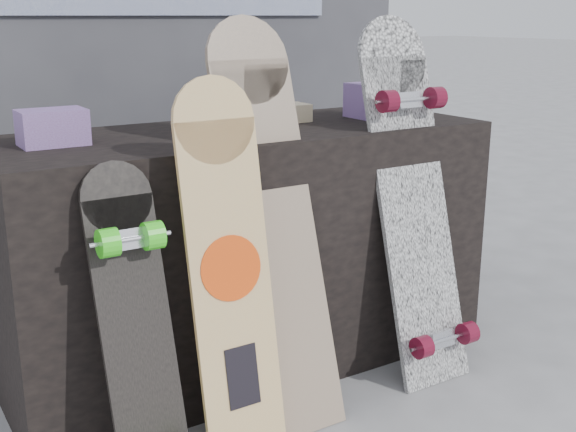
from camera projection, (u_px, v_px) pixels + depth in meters
ground at (331, 424)px, 2.11m from camera, size 60.00×60.00×0.00m
vendor_table at (246, 248)px, 2.41m from camera, size 1.60×0.60×0.80m
booth at (142, 28)px, 2.91m from camera, size 2.40×0.22×2.20m
merch_box_purple at (52, 127)px, 2.00m from camera, size 0.18×0.12×0.10m
merch_box_small at (371, 100)px, 2.55m from camera, size 0.14×0.14×0.12m
merch_box_flat at (277, 114)px, 2.43m from camera, size 0.22×0.10×0.06m
longboard_geisha at (229, 262)px, 1.87m from camera, size 0.23×0.20×1.01m
longboard_celtic at (272, 211)px, 2.05m from camera, size 0.26×0.38×1.16m
longboard_cascadia at (413, 193)px, 2.31m from camera, size 0.27×0.39×1.16m
skateboard_dark at (139, 328)px, 1.77m from camera, size 0.18×0.29×0.81m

